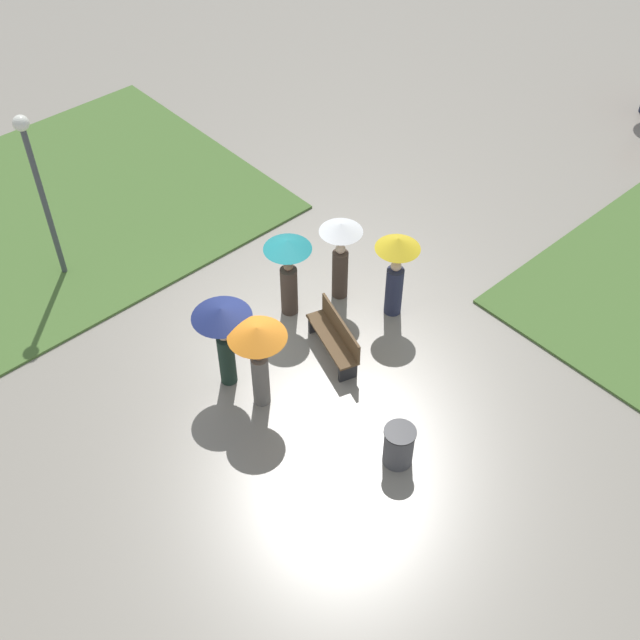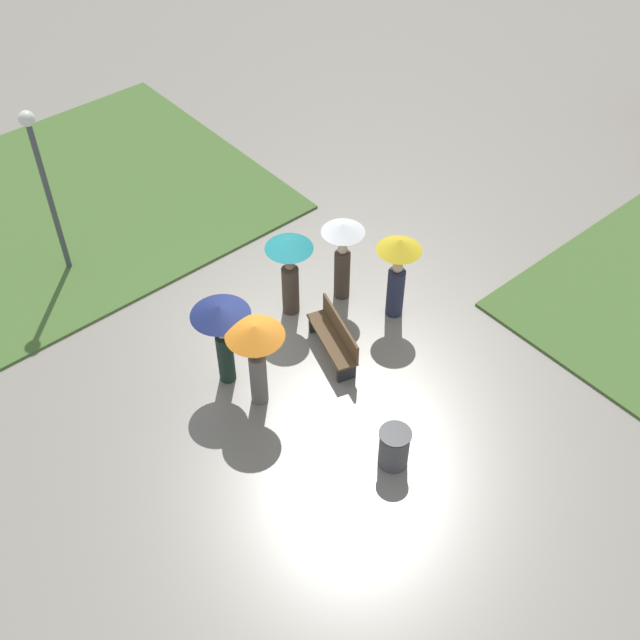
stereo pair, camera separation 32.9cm
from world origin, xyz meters
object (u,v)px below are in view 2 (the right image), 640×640
at_px(crowd_person_orange, 256,347).
at_px(crowd_person_navy, 222,326).
at_px(trash_bin, 394,448).
at_px(crowd_person_teal, 290,264).
at_px(crowd_person_white, 343,250).
at_px(crowd_person_yellow, 398,266).
at_px(park_bench, 335,337).
at_px(lamp_post, 42,172).

distance_m(crowd_person_orange, crowd_person_navy, 0.84).
height_order(trash_bin, crowd_person_teal, crowd_person_teal).
distance_m(crowd_person_white, crowd_person_yellow, 1.23).
bearing_deg(crowd_person_orange, crowd_person_navy, 67.17).
relative_size(park_bench, crowd_person_yellow, 0.86).
relative_size(lamp_post, crowd_person_white, 2.05).
height_order(crowd_person_white, crowd_person_teal, crowd_person_white).
relative_size(lamp_post, trash_bin, 4.78).
bearing_deg(park_bench, crowd_person_teal, -166.36).
distance_m(crowd_person_white, crowd_person_navy, 3.30).
xyz_separation_m(park_bench, lamp_post, (-5.83, -2.82, 2.11)).
height_order(park_bench, lamp_post, lamp_post).
distance_m(park_bench, crowd_person_teal, 1.75).
bearing_deg(crowd_person_white, lamp_post, 26.44).
bearing_deg(crowd_person_teal, lamp_post, -109.70).
height_order(lamp_post, crowd_person_white, lamp_post).
height_order(crowd_person_orange, crowd_person_navy, crowd_person_orange).
xyz_separation_m(crowd_person_orange, crowd_person_navy, (-0.83, -0.15, -0.02)).
bearing_deg(lamp_post, crowd_person_yellow, 38.26).
relative_size(park_bench, crowd_person_teal, 0.89).
distance_m(trash_bin, crowd_person_white, 4.53).
bearing_deg(trash_bin, lamp_post, -167.66).
bearing_deg(lamp_post, crowd_person_navy, 9.00).
height_order(park_bench, crowd_person_white, crowd_person_white).
relative_size(park_bench, trash_bin, 2.06).
bearing_deg(trash_bin, crowd_person_yellow, 135.53).
height_order(lamp_post, crowd_person_navy, lamp_post).
xyz_separation_m(trash_bin, crowd_person_yellow, (-2.73, 2.68, 0.89)).
relative_size(crowd_person_teal, crowd_person_yellow, 0.97).
height_order(crowd_person_yellow, crowd_person_navy, crowd_person_yellow).
xyz_separation_m(trash_bin, crowd_person_navy, (-3.52, -1.07, 1.02)).
relative_size(crowd_person_orange, crowd_person_navy, 1.02).
distance_m(trash_bin, crowd_person_teal, 4.43).
height_order(trash_bin, crowd_person_yellow, crowd_person_yellow).
xyz_separation_m(trash_bin, crowd_person_teal, (-4.20, 1.08, 0.87)).
height_order(trash_bin, crowd_person_orange, crowd_person_orange).
bearing_deg(crowd_person_navy, trash_bin, 177.78).
xyz_separation_m(lamp_post, trash_bin, (8.50, 1.86, -2.16)).
relative_size(park_bench, crowd_person_orange, 0.86).
relative_size(crowd_person_teal, crowd_person_orange, 0.97).
distance_m(crowd_person_white, crowd_person_teal, 1.18).
distance_m(lamp_post, crowd_person_teal, 5.36).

